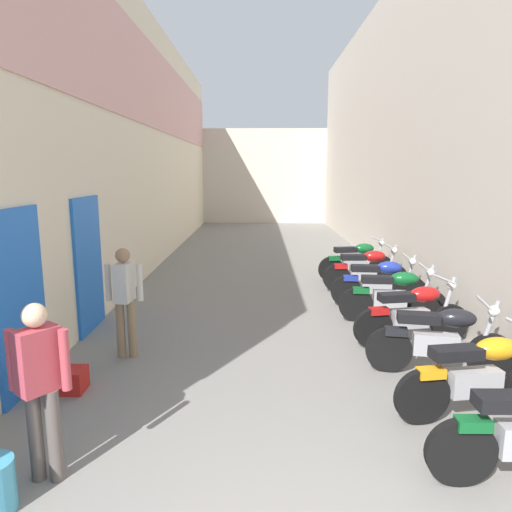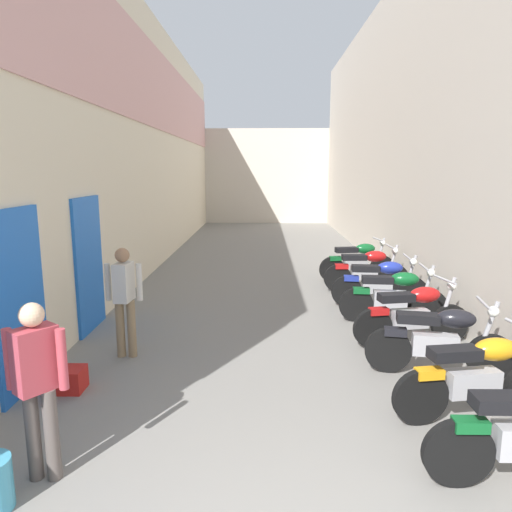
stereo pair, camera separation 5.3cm
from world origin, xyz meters
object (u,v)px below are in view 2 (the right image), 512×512
Objects in this scene: motorcycle_fifth at (394,295)px; motorcycle_third at (440,339)px; umbrella_leaning at (43,353)px; motorcycle_fourth at (413,313)px; pedestrian_mid_alley at (124,294)px; pedestrian_by_doorway at (37,379)px; motorcycle_second at (478,375)px; motorcycle_sixth at (380,282)px; motorcycle_eighth at (358,260)px; plastic_crate at (66,379)px; motorcycle_seventh at (367,269)px.

motorcycle_third is at bearing -90.00° from motorcycle_fifth.
umbrella_leaning is at bearing -168.12° from motorcycle_third.
motorcycle_fifth is at bearing 33.96° from umbrella_leaning.
motorcycle_fourth is 4.25m from pedestrian_mid_alley.
pedestrian_by_doorway is (-4.13, -2.10, 0.42)m from motorcycle_third.
motorcycle_fourth is (-0.00, 2.15, 0.00)m from motorcycle_second.
motorcycle_third is (-0.00, 1.07, 0.00)m from motorcycle_second.
motorcycle_sixth reaches higher than umbrella_leaning.
pedestrian_by_doorway reaches higher than motorcycle_third.
motorcycle_eighth is 1.17× the size of pedestrian_by_doorway.
motorcycle_second is 1.90× the size of umbrella_leaning.
pedestrian_by_doorway is 1.87m from plastic_crate.
plastic_crate is (-4.64, -4.74, -0.36)m from motorcycle_seventh.
umbrella_leaning is at bearing -131.49° from motorcycle_seventh.
motorcycle_eighth is 7.76m from umbrella_leaning.
motorcycle_fifth is 1.00× the size of motorcycle_eighth.
motorcycle_third is at bearing -7.85° from pedestrian_mid_alley.
motorcycle_eighth is at bearing 53.35° from umbrella_leaning.
pedestrian_mid_alley is (-4.20, -0.51, 0.42)m from motorcycle_fourth.
motorcycle_third is at bearing 11.88° from umbrella_leaning.
motorcycle_third and motorcycle_seventh have the same top height.
motorcycle_sixth is (0.00, 3.08, 0.00)m from motorcycle_third.
pedestrian_by_doorway is 1.00× the size of pedestrian_mid_alley.
motorcycle_fourth is 4.17× the size of plastic_crate.
motorcycle_third reaches higher than plastic_crate.
motorcycle_fourth is at bearing 37.59° from pedestrian_by_doorway.
motorcycle_fifth is at bearing -90.00° from motorcycle_seventh.
motorcycle_second is 5.33m from motorcycle_seventh.
umbrella_leaning is (-4.63, -4.06, 0.18)m from motorcycle_sixth.
pedestrian_mid_alley is 1.63m from umbrella_leaning.
motorcycle_second is at bearing -90.00° from motorcycle_eighth.
motorcycle_second and motorcycle_seventh have the same top height.
motorcycle_seventh is 5.60m from pedestrian_mid_alley.
motorcycle_fifth is 3.11m from motorcycle_eighth.
pedestrian_by_doorway is (-4.13, -7.35, 0.42)m from motorcycle_eighth.
motorcycle_seventh is 1.92× the size of umbrella_leaning.
pedestrian_mid_alley reaches higher than motorcycle_second.
motorcycle_second is 2.15m from motorcycle_fourth.
pedestrian_mid_alley is 1.38m from plastic_crate.
motorcycle_fourth and motorcycle_sixth have the same top height.
pedestrian_by_doorway reaches higher than motorcycle_sixth.
plastic_crate is (-0.44, -1.06, -0.78)m from pedestrian_mid_alley.
motorcycle_fourth is at bearing 90.00° from motorcycle_second.
motorcycle_eighth is at bearing 90.01° from motorcycle_seventh.
motorcycle_second and motorcycle_eighth have the same top height.
motorcycle_second reaches higher than plastic_crate.
motorcycle_fourth and motorcycle_seventh have the same top height.
pedestrian_mid_alley is 1.63× the size of umbrella_leaning.
motorcycle_seventh is 6.64m from plastic_crate.
motorcycle_sixth is at bearing 90.00° from motorcycle_second.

